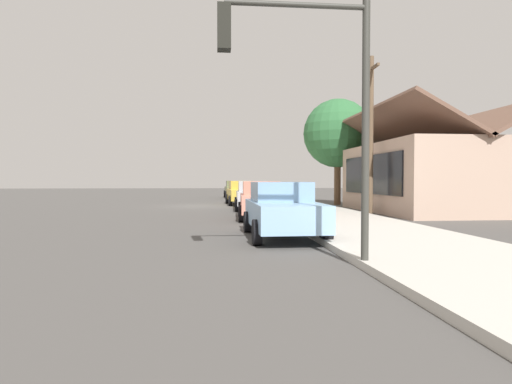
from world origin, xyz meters
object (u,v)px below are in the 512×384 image
(car_olive, at_px, (235,189))
(traffic_light_main, at_px, (309,79))
(car_skyblue, at_px, (282,209))
(utility_pole_wooden, at_px, (371,132))
(car_coral, at_px, (261,200))
(fire_hydrant_red, at_px, (267,198))
(car_mustard, at_px, (242,192))
(shade_tree, at_px, (338,134))
(car_ivory, at_px, (241,190))
(car_silver, at_px, (252,195))

(car_olive, height_order, traffic_light_main, traffic_light_main)
(car_skyblue, bearing_deg, utility_pole_wooden, 143.25)
(car_coral, height_order, fire_hydrant_red, car_coral)
(car_olive, xyz_separation_m, fire_hydrant_red, (12.41, 1.53, -0.32))
(traffic_light_main, bearing_deg, car_mustard, 179.83)
(car_mustard, relative_size, shade_tree, 0.66)
(car_mustard, xyz_separation_m, car_skyblue, (16.44, 0.15, -0.00))
(traffic_light_main, bearing_deg, utility_pole_wooden, 154.55)
(car_olive, relative_size, car_mustard, 1.03)
(car_olive, height_order, utility_pole_wooden, utility_pole_wooden)
(car_olive, xyz_separation_m, car_mustard, (11.18, -0.07, -0.00))
(utility_pole_wooden, relative_size, fire_hydrant_red, 10.56)
(car_olive, distance_m, car_ivory, 5.54)
(car_ivory, relative_size, traffic_light_main, 0.84)
(shade_tree, distance_m, traffic_light_main, 21.07)
(car_ivory, bearing_deg, fire_hydrant_red, 12.16)
(car_ivory, bearing_deg, shade_tree, 44.69)
(car_silver, height_order, shade_tree, shade_tree)
(car_mustard, height_order, car_silver, same)
(car_mustard, height_order, car_coral, same)
(car_ivory, height_order, car_silver, same)
(car_olive, relative_size, car_skyblue, 1.10)
(shade_tree, bearing_deg, car_mustard, -97.43)
(car_olive, bearing_deg, car_coral, -0.92)
(car_ivory, height_order, traffic_light_main, traffic_light_main)
(car_mustard, bearing_deg, car_olive, 177.31)
(car_skyblue, distance_m, traffic_light_main, 5.17)
(car_coral, xyz_separation_m, traffic_light_main, (10.31, -0.25, 2.68))
(car_skyblue, relative_size, shade_tree, 0.62)
(car_mustard, bearing_deg, shade_tree, 80.24)
(car_coral, bearing_deg, car_skyblue, 2.49)
(shade_tree, height_order, fire_hydrant_red, shade_tree)
(fire_hydrant_red, bearing_deg, car_coral, -8.62)
(traffic_light_main, bearing_deg, car_coral, 178.62)
(car_silver, xyz_separation_m, fire_hydrant_red, (-3.93, 1.31, -0.32))
(car_coral, height_order, utility_pole_wooden, utility_pole_wooden)
(shade_tree, bearing_deg, traffic_light_main, -17.85)
(car_silver, distance_m, car_coral, 5.39)
(fire_hydrant_red, bearing_deg, car_olive, -172.99)
(car_olive, relative_size, shade_tree, 0.68)
(car_mustard, relative_size, utility_pole_wooden, 0.62)
(traffic_light_main, xyz_separation_m, utility_pole_wooden, (-11.89, 5.66, 0.44))
(car_coral, relative_size, shade_tree, 0.63)
(car_skyblue, distance_m, fire_hydrant_red, 15.28)
(car_skyblue, bearing_deg, shade_tree, 157.54)
(utility_pole_wooden, height_order, fire_hydrant_red, utility_pole_wooden)
(shade_tree, xyz_separation_m, fire_hydrant_red, (0.40, -4.79, -4.25))
(car_olive, bearing_deg, car_silver, -0.48)
(car_ivory, relative_size, car_skyblue, 1.00)
(car_olive, bearing_deg, car_mustard, -1.59)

